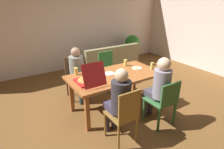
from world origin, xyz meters
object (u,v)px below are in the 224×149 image
Objects in this scene: chair_3 at (108,69)px; pizza_box_0 at (89,80)px; chair_0 at (76,74)px; person_0 at (78,70)px; drinking_glass_0 at (152,66)px; drinking_glass_2 at (76,71)px; couch at (109,60)px; person_1 at (119,99)px; chair_2 at (164,102)px; chair_1 at (124,114)px; plate_1 at (109,74)px; plate_0 at (137,68)px; potted_plant at (132,45)px; dining_table at (115,78)px; drinking_glass_1 at (125,63)px; person_2 at (159,85)px.

pizza_box_0 is at bearing -135.90° from chair_3.
chair_0 is 0.23m from person_0.
drinking_glass_0 reaches higher than drinking_glass_2.
couch is (0.77, 1.23, -0.21)m from chair_3.
person_1 is 0.89m from chair_2.
chair_2 is (0.85, -1.87, -0.06)m from chair_0.
person_0 is 1.24× the size of chair_1.
plate_1 is at bearing 163.18° from drinking_glass_0.
plate_0 is at bearing 43.45° from chair_1.
chair_2 is at bearing -120.02° from potted_plant.
drinking_glass_0 reaches higher than couch.
chair_1 reaches higher than chair_0.
couch is at bearing 51.17° from pizza_box_0.
plate_1 is 0.93m from drinking_glass_0.
person_0 is at bearing 119.85° from dining_table.
chair_0 and potted_plant have the same top height.
dining_table is 3.35× the size of pizza_box_0.
person_1 is 5.62× the size of plate_1.
chair_2 is 5.84× the size of drinking_glass_1.
drinking_glass_1 reaches higher than drinking_glass_2.
drinking_glass_0 is 1.00× the size of drinking_glass_1.
drinking_glass_1 is at bearing -35.61° from chair_0.
drinking_glass_2 is at bearing 151.86° from plate_1.
person_2 is 1.71m from chair_3.
drinking_glass_0 and drinking_glass_1 have the same top height.
chair_3 reaches higher than drinking_glass_0.
person_1 reaches higher than person_0.
chair_3 is (0.85, 1.68, -0.23)m from person_1.
drinking_glass_0 reaches higher than plate_1.
person_2 reaches higher than dining_table.
person_1 is at bearing -154.20° from drinking_glass_0.
person_1 is 4.17m from potted_plant.
chair_1 is (-0.45, -0.94, -0.14)m from dining_table.
pizza_box_0 is (-0.59, -0.07, 0.13)m from dining_table.
chair_3 reaches higher than plate_0.
person_2 is at bearing -61.77° from person_0.
dining_table is at bearing -118.82° from couch.
potted_plant is at bearing 59.53° from drinking_glass_0.
chair_0 is 1.05m from pizza_box_0.
pizza_box_0 is 0.28× the size of couch.
plate_0 reaches higher than couch.
chair_3 is 6.21× the size of drinking_glass_0.
drinking_glass_2 is at bearing 131.24° from person_2.
person_1 reaches higher than drinking_glass_1.
person_2 reaches higher than pizza_box_0.
plate_0 is at bearing -16.05° from drinking_glass_2.
drinking_glass_0 is at bearing 31.29° from chair_1.
chair_0 is 0.74× the size of person_2.
couch is at bearing 39.82° from person_0.
person_2 is at bearing -93.53° from drinking_glass_1.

